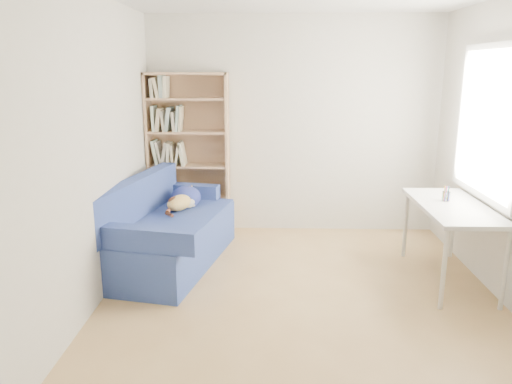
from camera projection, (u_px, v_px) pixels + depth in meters
ground at (300, 299)px, 4.41m from camera, size 4.00×4.00×0.00m
room_shell at (317, 112)px, 4.04m from camera, size 3.54×4.04×2.62m
sofa at (167, 232)px, 5.16m from camera, size 1.21×1.99×0.90m
bookshelf at (189, 161)px, 6.00m from camera, size 0.97×0.30×1.94m
desk at (452, 212)px, 4.65m from camera, size 0.60×1.32×0.75m
pen_cup at (446, 195)px, 4.76m from camera, size 0.08×0.08×0.15m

